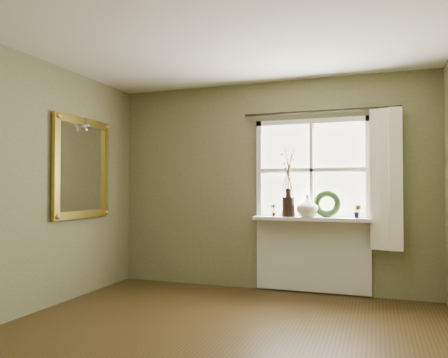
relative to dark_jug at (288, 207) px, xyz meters
name	(u,v)px	position (x,y,z in m)	size (l,w,h in m)	color
floor	(199,354)	(-0.29, -2.12, -1.04)	(4.50, 4.50, 0.00)	#362711
ceiling	(199,15)	(-0.29, -2.12, 1.56)	(4.50, 4.50, 0.00)	silver
wall_back	(269,185)	(-0.29, 0.18, 0.26)	(4.00, 0.10, 2.60)	#696845
window_frame	(312,170)	(0.26, 0.11, 0.44)	(1.36, 0.06, 1.24)	silver
window_sill	(311,219)	(0.26, 0.00, -0.14)	(1.36, 0.26, 0.04)	silver
window_apron	(312,255)	(0.26, 0.11, -0.58)	(1.36, 0.04, 0.88)	silver
dark_jug	(288,207)	(0.00, 0.00, 0.00)	(0.16, 0.16, 0.24)	black
cream_vase	(307,206)	(0.23, 0.00, 0.01)	(0.25, 0.25, 0.26)	silver
wreath	(327,207)	(0.45, 0.04, 0.00)	(0.32, 0.32, 0.08)	#263F1C
potted_plant_left	(273,210)	(-0.18, 0.00, -0.04)	(0.08, 0.06, 0.16)	#263F1C
potted_plant_right	(357,211)	(0.79, 0.00, -0.04)	(0.08, 0.07, 0.15)	#263F1C
curtain	(386,179)	(1.10, 0.01, 0.33)	(0.36, 0.12, 1.59)	white
curtain_rod	(319,111)	(0.36, 0.05, 1.14)	(0.03, 0.03, 1.84)	black
gilt_mirror	(82,168)	(-2.25, -0.95, 0.46)	(0.10, 0.98, 1.17)	white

